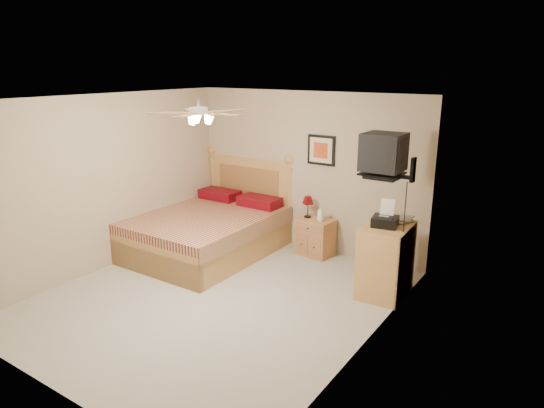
{
  "coord_description": "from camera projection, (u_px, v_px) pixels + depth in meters",
  "views": [
    {
      "loc": [
        3.72,
        -4.3,
        2.87
      ],
      "look_at": [
        0.25,
        0.9,
        1.08
      ],
      "focal_mm": 32.0,
      "sensor_mm": 36.0,
      "label": 1
    }
  ],
  "objects": [
    {
      "name": "lotion_bottle",
      "position": [
        320.0,
        213.0,
        7.39
      ],
      "size": [
        0.12,
        0.12,
        0.24
      ],
      "primitive_type": "imported",
      "rotation": [
        0.0,
        0.0,
        -0.35
      ],
      "color": "white",
      "rests_on": "nightstand"
    },
    {
      "name": "bed",
      "position": [
        206.0,
        207.0,
        7.51
      ],
      "size": [
        1.77,
        2.33,
        1.51
      ],
      "primitive_type": null,
      "rotation": [
        0.0,
        0.0,
        -0.0
      ],
      "color": "#B97F3F",
      "rests_on": "ground"
    },
    {
      "name": "dresser",
      "position": [
        386.0,
        260.0,
        6.22
      ],
      "size": [
        0.59,
        0.82,
        0.93
      ],
      "primitive_type": "cube",
      "rotation": [
        0.0,
        0.0,
        0.06
      ],
      "color": "#B88B49",
      "rests_on": "ground"
    },
    {
      "name": "floor",
      "position": [
        217.0,
        298.0,
        6.22
      ],
      "size": [
        4.5,
        4.5,
        0.0
      ],
      "primitive_type": "plane",
      "color": "#A39E93",
      "rests_on": "ground"
    },
    {
      "name": "wall_left",
      "position": [
        107.0,
        183.0,
        6.94
      ],
      "size": [
        0.04,
        4.5,
        2.5
      ],
      "primitive_type": "cube",
      "color": "tan",
      "rests_on": "ground"
    },
    {
      "name": "fax_machine",
      "position": [
        386.0,
        214.0,
        6.03
      ],
      "size": [
        0.36,
        0.38,
        0.33
      ],
      "primitive_type": null,
      "rotation": [
        0.0,
        0.0,
        0.18
      ],
      "color": "black",
      "rests_on": "dresser"
    },
    {
      "name": "ceiling",
      "position": [
        210.0,
        99.0,
        5.53
      ],
      "size": [
        4.0,
        4.5,
        0.04
      ],
      "primitive_type": "cube",
      "color": "white",
      "rests_on": "ground"
    },
    {
      "name": "wall_back",
      "position": [
        306.0,
        172.0,
        7.67
      ],
      "size": [
        4.0,
        0.04,
        2.5
      ],
      "primitive_type": "cube",
      "color": "tan",
      "rests_on": "ground"
    },
    {
      "name": "magazine_lower",
      "position": [
        397.0,
        219.0,
        6.31
      ],
      "size": [
        0.29,
        0.32,
        0.03
      ],
      "primitive_type": "imported",
      "rotation": [
        0.0,
        0.0,
        -0.43
      ],
      "color": "#B2A68B",
      "rests_on": "dresser"
    },
    {
      "name": "wall_right",
      "position": [
        368.0,
        235.0,
        4.8
      ],
      "size": [
        0.04,
        4.5,
        2.5
      ],
      "primitive_type": "cube",
      "color": "tan",
      "rests_on": "ground"
    },
    {
      "name": "nightstand",
      "position": [
        315.0,
        237.0,
        7.56
      ],
      "size": [
        0.56,
        0.44,
        0.57
      ],
      "primitive_type": "cube",
      "rotation": [
        0.0,
        0.0,
        -0.07
      ],
      "color": "#C07E48",
      "rests_on": "ground"
    },
    {
      "name": "framed_picture",
      "position": [
        321.0,
        150.0,
        7.41
      ],
      "size": [
        0.46,
        0.04,
        0.46
      ],
      "primitive_type": "cube",
      "color": "black",
      "rests_on": "wall_back"
    },
    {
      "name": "magazine_upper",
      "position": [
        397.0,
        217.0,
        6.32
      ],
      "size": [
        0.21,
        0.28,
        0.02
      ],
      "primitive_type": "imported",
      "rotation": [
        0.0,
        0.0,
        0.02
      ],
      "color": "gray",
      "rests_on": "magazine_lower"
    },
    {
      "name": "wall_front",
      "position": [
        39.0,
        265.0,
        4.07
      ],
      "size": [
        4.0,
        0.04,
        2.5
      ],
      "primitive_type": "cube",
      "color": "tan",
      "rests_on": "ground"
    },
    {
      "name": "wall_tv",
      "position": [
        395.0,
        156.0,
        5.85
      ],
      "size": [
        0.56,
        0.46,
        0.58
      ],
      "primitive_type": null,
      "color": "black",
      "rests_on": "wall_right"
    },
    {
      "name": "table_lamp",
      "position": [
        308.0,
        207.0,
        7.56
      ],
      "size": [
        0.22,
        0.22,
        0.34
      ],
      "primitive_type": null,
      "rotation": [
        0.0,
        0.0,
        0.2
      ],
      "color": "#61070B",
      "rests_on": "nightstand"
    },
    {
      "name": "ceiling_fan",
      "position": [
        199.0,
        113.0,
        5.41
      ],
      "size": [
        1.14,
        1.14,
        0.28
      ],
      "primitive_type": null,
      "color": "white",
      "rests_on": "ceiling"
    }
  ]
}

